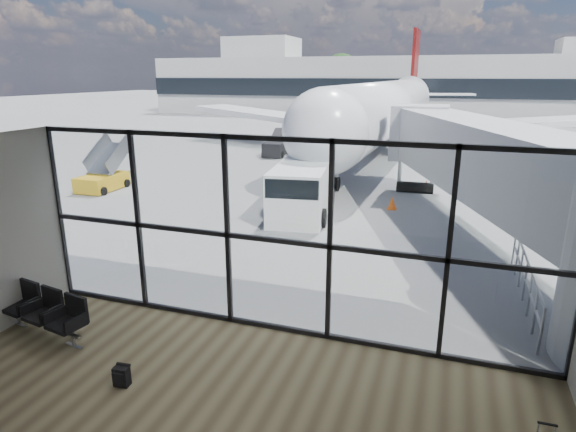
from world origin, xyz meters
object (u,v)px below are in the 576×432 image
Objects in this scene: mobile_stairs at (103,180)px; backpack at (121,376)px; airliner at (388,108)px; belt_loader at (276,147)px; service_van at (302,190)px; seating_row at (47,309)px.

backpack is at bearing -51.55° from mobile_stairs.
airliner is 9.59m from belt_loader.
airliner reaches higher than belt_loader.
mobile_stairs is (-11.26, 13.39, 0.32)m from backpack.
service_van is at bearing 86.01° from backpack.
belt_loader is (-6.40, 14.33, -0.50)m from service_van.
seating_row is 11.38m from service_van.
service_van is 1.30× the size of belt_loader.
backpack is (2.83, -1.13, -0.37)m from seating_row.
airliner is at bearing 84.08° from backpack.
seating_row is 31.54m from airliner.
mobile_stairs is (-11.04, 1.20, -0.57)m from service_van.
mobile_stairs reaches higher than service_van.
mobile_stairs is at bearing 125.06° from backpack.
airliner reaches higher than mobile_stairs.
seating_row reaches higher than backpack.
airliner is 10.14× the size of belt_loader.
service_van is at bearing 86.75° from seating_row.
seating_row is at bearing -88.35° from belt_loader.
seating_row is 5.46× the size of backpack.
service_van reaches higher than seating_row.
service_van is at bearing -90.74° from airliner.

